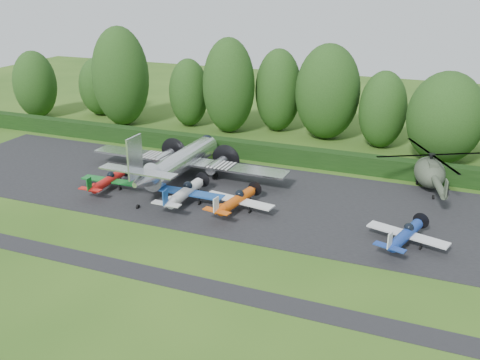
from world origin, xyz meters
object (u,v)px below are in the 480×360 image
at_px(light_plane_blue, 406,235).
at_px(transport_plane, 181,162).
at_px(helicopter, 430,170).
at_px(light_plane_red, 108,181).
at_px(light_plane_orange, 236,200).
at_px(light_plane_white, 185,192).

bearing_deg(light_plane_blue, transport_plane, 147.95).
bearing_deg(helicopter, light_plane_red, -144.01).
height_order(transport_plane, light_plane_red, transport_plane).
distance_m(transport_plane, light_plane_orange, 10.05).
bearing_deg(light_plane_white, helicopter, 30.27).
xyz_separation_m(light_plane_orange, light_plane_blue, (14.93, -1.23, -0.04)).
height_order(transport_plane, helicopter, transport_plane).
bearing_deg(helicopter, light_plane_white, -135.53).
relative_size(transport_plane, light_plane_white, 2.93).
xyz_separation_m(light_plane_blue, helicopter, (0.88, 13.69, 0.91)).
distance_m(light_plane_orange, light_plane_blue, 14.98).
xyz_separation_m(light_plane_red, light_plane_white, (8.75, -0.26, 0.16)).
bearing_deg(light_plane_red, helicopter, 24.28).
relative_size(light_plane_blue, helicopter, 0.52).
xyz_separation_m(light_plane_white, light_plane_blue, (20.05, -1.04, -0.12)).
distance_m(transport_plane, light_plane_white, 6.52).
height_order(light_plane_white, helicopter, helicopter).
height_order(light_plane_blue, helicopter, helicopter).
bearing_deg(helicopter, transport_plane, -150.35).
bearing_deg(light_plane_red, light_plane_white, -0.06).
relative_size(transport_plane, light_plane_blue, 3.25).
bearing_deg(light_plane_white, transport_plane, 120.26).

